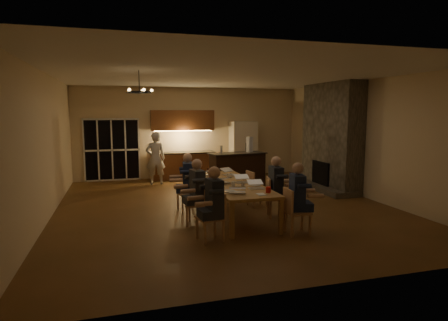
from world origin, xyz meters
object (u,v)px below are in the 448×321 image
person_left_near (214,204)px  chair_right_near (298,211)px  chandelier (139,92)px  bar_bottle (221,150)px  chair_left_mid (197,204)px  plate_far (237,175)px  bar_island (237,170)px  dining_table (232,198)px  person_right_near (297,198)px  refrigerator (243,149)px  laptop_a (237,187)px  laptop_e (210,171)px  chair_left_near (210,217)px  chair_right_far (257,189)px  can_right (244,177)px  can_cola (208,170)px  redcup_near (268,190)px  can_silver (243,186)px  standing_person (156,158)px  laptop_c (222,178)px  chair_left_far (187,192)px  mug_mid (228,176)px  bar_blender (249,144)px  laptop_f (229,171)px  redcup_mid (211,178)px  person_left_far (188,182)px  chair_right_mid (277,197)px  plate_near (255,185)px  mug_front (233,184)px  person_left_mid (197,192)px  laptop_b (256,183)px  mug_back (211,175)px  person_right_mid (276,187)px

person_left_near → chair_right_near: bearing=84.0°
chandelier → bar_bottle: size_ratio=2.24×
chair_left_mid → plate_far: chair_left_mid is taller
bar_island → chandelier: bearing=-145.2°
dining_table → person_right_near: 1.82m
chandelier → refrigerator: bearing=50.6°
laptop_a → laptop_e: (-0.01, 2.20, 0.00)m
chair_left_near → chandelier: 3.07m
chair_right_far → can_right: chair_right_far is taller
can_cola → bar_bottle: (0.76, 1.45, 0.39)m
chandelier → laptop_a: bearing=-34.3°
laptop_a → redcup_near: (0.59, -0.16, -0.05)m
laptop_a → can_silver: (0.23, 0.35, -0.05)m
standing_person → laptop_c: standing_person is taller
chair_left_near → chair_left_far: 2.19m
can_silver → chair_right_near: bearing=-48.9°
standing_person → mug_mid: standing_person is taller
can_cola → bar_blender: size_ratio=0.25×
laptop_f → redcup_mid: (-0.63, -0.60, -0.05)m
person_right_near → laptop_e: (-1.06, 2.70, 0.17)m
chair_left_near → person_right_near: (1.73, -0.01, 0.24)m
chair_left_mid → laptop_f: 1.96m
person_left_near → person_left_far: (-0.06, 2.29, 0.00)m
bar_island → redcup_mid: 3.03m
laptop_e → can_right: bearing=121.6°
person_left_far → person_left_near: bearing=9.0°
chair_right_mid → mug_mid: chair_right_mid is taller
chair_right_mid → redcup_mid: 1.61m
mug_mid → can_right: bearing=-49.8°
standing_person → bar_blender: (2.85, -1.03, 0.47)m
plate_near → bar_island: bearing=78.3°
dining_table → laptop_a: laptop_a is taller
mug_front → plate_near: size_ratio=0.42×
chair_left_far → person_left_mid: size_ratio=0.64×
chair_left_far → laptop_c: (0.67, -0.63, 0.42)m
chandelier → laptop_b: size_ratio=1.68×
laptop_e → bar_blender: (1.77, 1.99, 0.46)m
person_left_mid → chair_right_near: bearing=49.1°
chair_left_near → redcup_mid: size_ratio=7.42×
bar_island → standing_person: (-2.41, 1.14, 0.31)m
dining_table → mug_back: mug_back is taller
chandelier → laptop_e: 2.76m
refrigerator → chair_left_near: 7.10m
chair_right_near → laptop_f: (-0.57, 2.64, 0.42)m
mug_front → plate_far: (0.49, 1.27, -0.04)m
bar_island → standing_person: size_ratio=1.04×
bar_bottle → chair_right_near: bearing=-86.9°
chair_left_far → laptop_a: (0.70, -1.70, 0.42)m
chair_left_mid → person_left_far: person_left_far is taller
chair_left_mid → person_right_mid: size_ratio=0.64×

